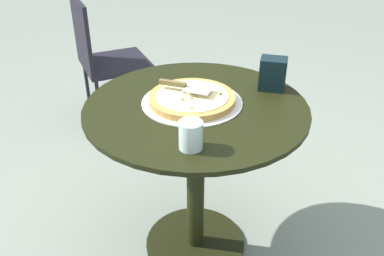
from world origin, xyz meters
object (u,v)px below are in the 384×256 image
object	(u,v)px
pizza_on_tray	(192,99)
napkin_dispenser	(273,74)
patio_table	(196,150)
drinking_cup	(192,135)
patio_chair_far	(103,55)
pizza_server	(185,86)

from	to	relation	value
pizza_on_tray	napkin_dispenser	xyz separation A→B (m)	(-0.14, 0.31, 0.05)
patio_table	napkin_dispenser	size ratio (longest dim) A/B	6.54
drinking_cup	patio_chair_far	xyz separation A→B (m)	(-1.38, -0.66, -0.28)
patio_table	pizza_server	distance (m)	0.27
pizza_on_tray	pizza_server	xyz separation A→B (m)	(-0.03, -0.03, 0.04)
napkin_dispenser	patio_table	bearing A→B (deg)	-141.82
pizza_server	napkin_dispenser	distance (m)	0.36
patio_table	drinking_cup	distance (m)	0.39
napkin_dispenser	patio_chair_far	world-z (taller)	same
patio_table	pizza_on_tray	xyz separation A→B (m)	(-0.02, -0.02, 0.22)
patio_table	pizza_on_tray	bearing A→B (deg)	-140.36
drinking_cup	napkin_dispenser	world-z (taller)	napkin_dispenser
pizza_server	napkin_dispenser	xyz separation A→B (m)	(-0.11, 0.34, 0.01)
patio_table	napkin_dispenser	distance (m)	0.43
pizza_on_tray	drinking_cup	distance (m)	0.32
drinking_cup	pizza_on_tray	bearing A→B (deg)	-176.36
napkin_dispenser	patio_chair_far	bearing A→B (deg)	145.33
patio_table	drinking_cup	world-z (taller)	drinking_cup
drinking_cup	napkin_dispenser	bearing A→B (deg)	147.20
patio_table	pizza_server	world-z (taller)	pizza_server
pizza_on_tray	napkin_dispenser	size ratio (longest dim) A/B	2.96
pizza_on_tray	napkin_dispenser	world-z (taller)	napkin_dispenser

